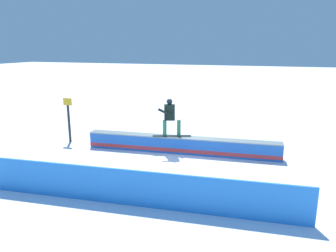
% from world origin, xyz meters
% --- Properties ---
extents(ground_plane, '(120.00, 120.00, 0.00)m').
position_xyz_m(ground_plane, '(0.00, 0.00, 0.00)').
color(ground_plane, white).
extents(grind_box, '(7.50, 1.17, 0.65)m').
position_xyz_m(grind_box, '(0.00, 0.00, 0.30)').
color(grind_box, blue).
rests_on(grind_box, ground_plane).
extents(snowboarder, '(1.49, 0.76, 1.47)m').
position_xyz_m(snowboarder, '(0.44, 0.06, 1.45)').
color(snowboarder, black).
rests_on(snowboarder, grind_box).
extents(safety_fence, '(8.89, 0.89, 0.98)m').
position_xyz_m(safety_fence, '(0.00, 4.51, 0.49)').
color(safety_fence, '#2982E3').
rests_on(safety_fence, ground_plane).
extents(trail_marker, '(0.40, 0.10, 1.91)m').
position_xyz_m(trail_marker, '(4.99, 0.12, 1.02)').
color(trail_marker, '#262628').
rests_on(trail_marker, ground_plane).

